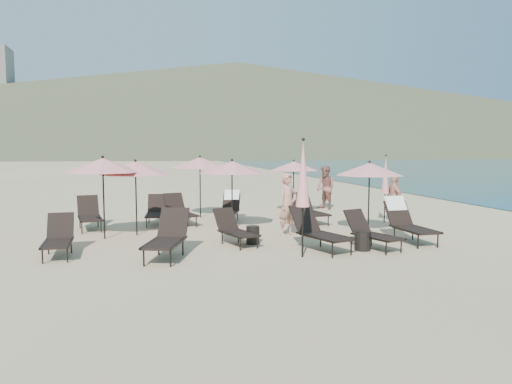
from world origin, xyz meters
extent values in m
plane|color=#D6BA8C|center=(0.00, 0.00, 0.00)|extent=(800.00, 800.00, 0.00)
cone|color=brown|center=(60.00, 300.00, 27.50)|extent=(690.00, 690.00, 55.00)
cone|color=brown|center=(190.00, 330.00, 16.00)|extent=(280.00, 280.00, 32.00)
cube|color=beige|center=(-45.00, 310.00, 19.00)|extent=(18.00, 16.00, 38.00)
cube|color=black|center=(-6.05, 0.12, 0.34)|extent=(0.64, 1.19, 0.05)
cube|color=black|center=(-6.07, 0.91, 0.63)|extent=(0.62, 0.46, 0.61)
cylinder|color=black|center=(-6.29, -0.38, 0.17)|extent=(0.04, 0.04, 0.33)
cylinder|color=black|center=(-6.32, 0.63, 0.17)|extent=(0.04, 0.04, 0.33)
cylinder|color=black|center=(-5.78, -0.37, 0.17)|extent=(0.04, 0.04, 0.33)
cylinder|color=black|center=(-5.81, 0.64, 0.17)|extent=(0.04, 0.04, 0.33)
cube|color=black|center=(-6.35, 0.16, 0.35)|extent=(0.08, 1.32, 0.04)
cube|color=black|center=(-5.76, 0.17, 0.35)|extent=(0.08, 1.32, 0.04)
cube|color=black|center=(-3.70, -0.71, 0.39)|extent=(1.08, 1.49, 0.06)
cube|color=black|center=(-3.41, 0.15, 0.72)|extent=(0.82, 0.70, 0.69)
cylinder|color=black|center=(-4.15, -1.14, 0.19)|extent=(0.04, 0.04, 0.38)
cylinder|color=black|center=(-3.78, -0.05, 0.19)|extent=(0.04, 0.04, 0.38)
cylinder|color=black|center=(-3.60, -1.33, 0.19)|extent=(0.04, 0.04, 0.38)
cylinder|color=black|center=(-3.23, -0.24, 0.19)|extent=(0.04, 0.04, 0.38)
cube|color=black|center=(-4.00, -0.55, 0.40)|extent=(0.52, 1.45, 0.04)
cube|color=black|center=(-3.36, -0.76, 0.40)|extent=(0.52, 1.45, 0.04)
cube|color=black|center=(-1.72, 0.46, 0.33)|extent=(0.89, 1.25, 0.05)
cube|color=black|center=(-1.95, 1.18, 0.61)|extent=(0.68, 0.58, 0.58)
cylinder|color=black|center=(-1.82, -0.06, 0.16)|extent=(0.03, 0.03, 0.32)
cylinder|color=black|center=(-2.10, 0.86, 0.16)|extent=(0.03, 0.03, 0.32)
cylinder|color=black|center=(-1.35, 0.08, 0.16)|extent=(0.03, 0.03, 0.32)
cylinder|color=black|center=(-1.64, 1.01, 0.16)|extent=(0.03, 0.03, 0.32)
cube|color=black|center=(-2.01, 0.42, 0.34)|extent=(0.41, 1.22, 0.04)
cube|color=black|center=(-1.47, 0.59, 0.34)|extent=(0.41, 1.22, 0.04)
cube|color=black|center=(0.17, -0.76, 0.39)|extent=(1.05, 1.47, 0.06)
cube|color=black|center=(-0.10, 0.09, 0.71)|extent=(0.80, 0.68, 0.68)
cylinder|color=black|center=(0.06, -1.37, 0.19)|extent=(0.04, 0.04, 0.37)
cylinder|color=black|center=(-0.28, -0.29, 0.19)|extent=(0.04, 0.04, 0.37)
cylinder|color=black|center=(0.61, -1.20, 0.19)|extent=(0.04, 0.04, 0.37)
cylinder|color=black|center=(0.26, -0.11, 0.19)|extent=(0.04, 0.04, 0.37)
cube|color=black|center=(-0.16, -0.81, 0.40)|extent=(0.50, 1.43, 0.04)
cube|color=black|center=(0.47, -0.60, 0.40)|extent=(0.50, 1.43, 0.04)
cube|color=black|center=(1.50, -0.86, 0.34)|extent=(0.93, 1.29, 0.05)
cube|color=black|center=(1.26, -0.12, 0.62)|extent=(0.70, 0.60, 0.60)
cylinder|color=black|center=(1.41, -1.40, 0.16)|extent=(0.03, 0.03, 0.33)
cylinder|color=black|center=(1.10, -0.45, 0.16)|extent=(0.03, 0.03, 0.33)
cylinder|color=black|center=(1.89, -1.24, 0.16)|extent=(0.03, 0.03, 0.33)
cylinder|color=black|center=(1.58, -0.29, 0.16)|extent=(0.03, 0.03, 0.33)
cube|color=black|center=(1.21, -0.90, 0.35)|extent=(0.44, 1.25, 0.04)
cube|color=black|center=(1.76, -0.72, 0.35)|extent=(0.44, 1.25, 0.04)
cube|color=black|center=(2.81, -0.37, 0.38)|extent=(0.71, 1.32, 0.05)
cube|color=black|center=(2.79, 0.51, 0.70)|extent=(0.69, 0.51, 0.67)
cylinder|color=black|center=(2.54, -0.92, 0.19)|extent=(0.04, 0.04, 0.37)
cylinder|color=black|center=(2.51, 0.20, 0.19)|extent=(0.04, 0.04, 0.37)
cylinder|color=black|center=(3.11, -0.91, 0.19)|extent=(0.04, 0.04, 0.37)
cylinder|color=black|center=(3.08, 0.21, 0.19)|extent=(0.04, 0.04, 0.37)
cube|color=black|center=(2.48, -0.32, 0.39)|extent=(0.08, 1.47, 0.04)
cube|color=black|center=(3.14, -0.31, 0.39)|extent=(0.08, 1.47, 0.04)
cube|color=white|center=(2.79, 0.67, 0.96)|extent=(0.60, 0.32, 0.41)
cube|color=black|center=(-5.64, 3.91, 0.36)|extent=(0.82, 1.32, 0.05)
cube|color=black|center=(-5.76, 4.74, 0.67)|extent=(0.70, 0.56, 0.64)
cylinder|color=black|center=(-5.83, 3.36, 0.18)|extent=(0.04, 0.04, 0.35)
cylinder|color=black|center=(-5.98, 4.42, 0.18)|extent=(0.04, 0.04, 0.35)
cylinder|color=black|center=(-5.29, 3.44, 0.18)|extent=(0.04, 0.04, 0.35)
cylinder|color=black|center=(-5.45, 4.50, 0.18)|extent=(0.04, 0.04, 0.35)
cube|color=black|center=(-5.95, 3.92, 0.37)|extent=(0.25, 1.39, 0.04)
cube|color=black|center=(-5.34, 4.01, 0.37)|extent=(0.25, 1.39, 0.04)
cube|color=black|center=(-3.65, 4.39, 0.34)|extent=(0.73, 1.24, 0.05)
cube|color=black|center=(-3.57, 5.18, 0.63)|extent=(0.65, 0.51, 0.61)
cylinder|color=black|center=(-3.96, 3.93, 0.17)|extent=(0.04, 0.04, 0.33)
cylinder|color=black|center=(-3.85, 4.94, 0.17)|extent=(0.04, 0.04, 0.33)
cylinder|color=black|center=(-3.45, 3.88, 0.17)|extent=(0.04, 0.04, 0.33)
cylinder|color=black|center=(-3.35, 4.89, 0.17)|extent=(0.04, 0.04, 0.33)
cube|color=black|center=(-3.94, 4.47, 0.35)|extent=(0.17, 1.32, 0.04)
cube|color=black|center=(-3.36, 4.41, 0.35)|extent=(0.17, 1.32, 0.04)
cube|color=black|center=(-2.81, 4.20, 0.36)|extent=(0.91, 1.34, 0.05)
cube|color=black|center=(-3.01, 5.00, 0.66)|extent=(0.73, 0.60, 0.63)
cylinder|color=black|center=(-2.94, 3.64, 0.17)|extent=(0.04, 0.04, 0.35)
cylinder|color=black|center=(-3.20, 4.66, 0.17)|extent=(0.04, 0.04, 0.35)
cylinder|color=black|center=(-2.43, 3.76, 0.17)|extent=(0.04, 0.04, 0.35)
cylinder|color=black|center=(-2.68, 4.79, 0.17)|extent=(0.04, 0.04, 0.35)
cube|color=black|center=(-3.12, 4.17, 0.37)|extent=(0.37, 1.35, 0.04)
cube|color=black|center=(-2.52, 4.32, 0.37)|extent=(0.37, 1.35, 0.04)
cube|color=black|center=(-1.29, 4.35, 0.34)|extent=(0.94, 1.29, 0.05)
cube|color=black|center=(-1.04, 5.09, 0.62)|extent=(0.71, 0.61, 0.60)
cylinder|color=black|center=(-1.68, 3.98, 0.16)|extent=(0.03, 0.03, 0.33)
cylinder|color=black|center=(-1.36, 4.92, 0.16)|extent=(0.03, 0.03, 0.33)
cylinder|color=black|center=(-1.21, 3.82, 0.16)|extent=(0.03, 0.03, 0.33)
cylinder|color=black|center=(-0.89, 4.75, 0.16)|extent=(0.03, 0.03, 0.33)
cube|color=black|center=(-1.55, 4.49, 0.35)|extent=(0.46, 1.24, 0.04)
cube|color=black|center=(-1.00, 4.30, 0.35)|extent=(0.46, 1.24, 0.04)
cube|color=white|center=(-0.99, 5.22, 0.85)|extent=(0.58, 0.43, 0.36)
cube|color=black|center=(1.37, 3.40, 0.36)|extent=(0.79, 1.30, 0.05)
cube|color=black|center=(1.26, 4.23, 0.66)|extent=(0.69, 0.55, 0.63)
cylinder|color=black|center=(1.18, 2.86, 0.17)|extent=(0.04, 0.04, 0.35)
cylinder|color=black|center=(1.04, 3.91, 0.17)|extent=(0.04, 0.04, 0.35)
cylinder|color=black|center=(1.70, 2.93, 0.17)|extent=(0.04, 0.04, 0.35)
cylinder|color=black|center=(1.56, 3.98, 0.17)|extent=(0.04, 0.04, 0.35)
cube|color=black|center=(1.06, 3.41, 0.37)|extent=(0.22, 1.38, 0.04)
cube|color=black|center=(1.67, 3.50, 0.37)|extent=(0.22, 1.38, 0.04)
cylinder|color=black|center=(-4.27, 2.74, 1.02)|extent=(0.04, 0.04, 2.03)
cone|color=pink|center=(-4.27, 2.74, 1.94)|extent=(2.03, 2.03, 0.37)
sphere|color=black|center=(-4.27, 2.74, 2.15)|extent=(0.08, 0.08, 0.08)
cylinder|color=black|center=(-1.43, 2.94, 1.01)|extent=(0.04, 0.04, 2.02)
cone|color=pink|center=(-1.43, 2.94, 1.93)|extent=(2.02, 2.02, 0.37)
sphere|color=black|center=(-1.43, 2.94, 2.14)|extent=(0.08, 0.08, 0.08)
cylinder|color=black|center=(2.29, 1.29, 1.00)|extent=(0.04, 0.04, 1.99)
cone|color=pink|center=(2.29, 1.29, 1.90)|extent=(1.99, 1.99, 0.36)
sphere|color=black|center=(2.29, 1.29, 2.11)|extent=(0.08, 0.08, 0.08)
cylinder|color=black|center=(-2.02, 5.87, 1.04)|extent=(0.04, 0.04, 2.07)
cone|color=pink|center=(-2.02, 5.87, 1.97)|extent=(2.07, 2.07, 0.38)
sphere|color=black|center=(-2.02, 5.87, 2.19)|extent=(0.08, 0.08, 0.08)
cylinder|color=black|center=(1.57, 6.09, 0.95)|extent=(0.04, 0.04, 1.90)
cone|color=pink|center=(1.57, 6.09, 1.81)|extent=(1.90, 1.90, 0.34)
sphere|color=black|center=(1.57, 6.09, 2.01)|extent=(0.07, 0.07, 0.07)
cylinder|color=black|center=(-5.13, 2.37, 1.07)|extent=(0.04, 0.04, 2.14)
cone|color=pink|center=(-5.13, 2.37, 2.04)|extent=(2.14, 2.14, 0.39)
sphere|color=black|center=(-5.13, 2.37, 2.27)|extent=(0.08, 0.08, 0.08)
cylinder|color=black|center=(-0.57, -1.12, 0.59)|extent=(0.04, 0.04, 1.18)
cone|color=pink|center=(-0.57, -1.12, 1.93)|extent=(0.32, 0.32, 1.50)
sphere|color=black|center=(-0.57, -1.12, 2.71)|extent=(0.08, 0.08, 0.08)
cylinder|color=black|center=(3.86, 3.25, 0.49)|extent=(0.04, 0.04, 0.98)
cone|color=pink|center=(3.86, 3.25, 1.60)|extent=(0.27, 0.27, 1.24)
sphere|color=black|center=(3.86, 3.25, 2.25)|extent=(0.06, 0.06, 0.06)
cylinder|color=black|center=(-1.32, 0.70, 0.23)|extent=(0.35, 0.35, 0.47)
cylinder|color=black|center=(1.12, -0.75, 0.24)|extent=(0.40, 0.40, 0.48)
imported|color=tan|center=(-0.06, 1.63, 0.90)|extent=(0.78, 0.68, 1.80)
imported|color=#8B5247|center=(3.23, 6.99, 0.88)|extent=(0.94, 1.04, 1.76)
imported|color=tan|center=(4.13, 3.09, 0.80)|extent=(0.42, 0.95, 1.60)
camera|label=1|loc=(-4.32, -11.86, 2.56)|focal=35.00mm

